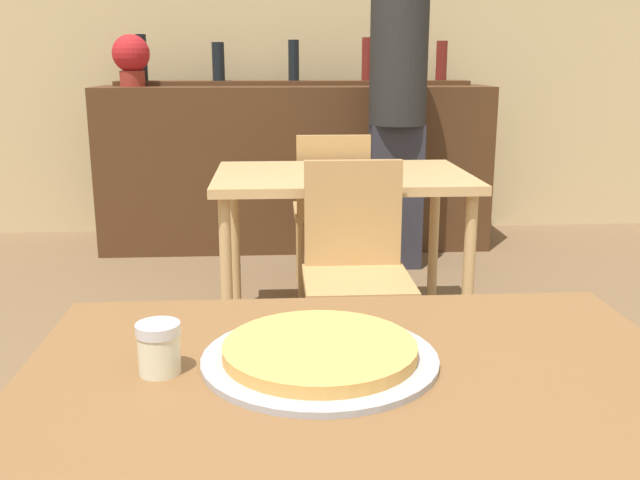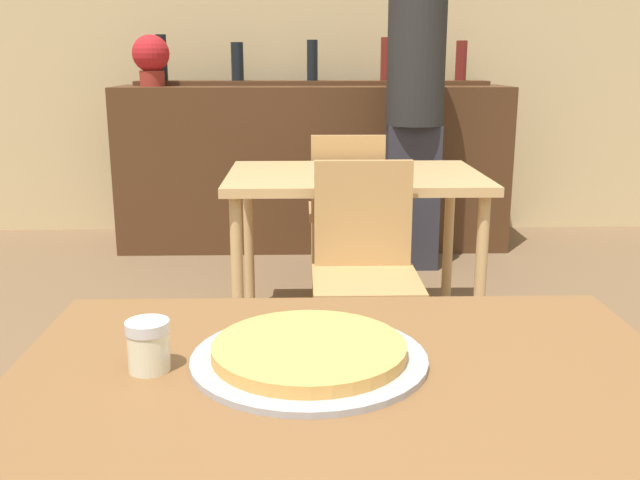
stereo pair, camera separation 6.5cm
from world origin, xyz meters
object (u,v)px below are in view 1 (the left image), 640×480
object	(u,v)px
chair_far_side_front	(355,260)
person_standing	(398,103)
pizza_tray	(320,353)
cheese_shaker	(159,348)
potted_plant	(131,57)
chair_far_side_back	(332,202)

from	to	relation	value
chair_far_side_front	person_standing	world-z (taller)	person_standing
chair_far_side_front	person_standing	bearing A→B (deg)	75.34
chair_far_side_front	pizza_tray	distance (m)	1.45
chair_far_side_front	cheese_shaker	size ratio (longest dim) A/B	9.73
potted_plant	chair_far_side_back	bearing A→B (deg)	-40.95
pizza_tray	cheese_shaker	world-z (taller)	cheese_shaker
person_standing	chair_far_side_back	bearing A→B (deg)	-129.73
pizza_tray	potted_plant	xyz separation A→B (m)	(-0.99, 3.60, 0.53)
chair_far_side_back	cheese_shaker	distance (m)	2.64
person_standing	potted_plant	world-z (taller)	person_standing
potted_plant	cheese_shaker	bearing A→B (deg)	-79.02
cheese_shaker	potted_plant	distance (m)	3.73
person_standing	pizza_tray	bearing A→B (deg)	-102.14
cheese_shaker	person_standing	size ratio (longest dim) A/B	0.05
chair_far_side_front	person_standing	size ratio (longest dim) A/B	0.48
chair_far_side_back	cheese_shaker	bearing A→B (deg)	78.85
chair_far_side_back	person_standing	xyz separation A→B (m)	(0.43, 0.52, 0.49)
chair_far_side_back	potted_plant	xyz separation A→B (m)	(-1.21, 1.05, 0.76)
pizza_tray	potted_plant	distance (m)	3.77
cheese_shaker	person_standing	xyz separation A→B (m)	(0.94, 3.10, 0.23)
chair_far_side_front	cheese_shaker	bearing A→B (deg)	-109.42
chair_far_side_front	person_standing	xyz separation A→B (m)	(0.43, 1.66, 0.49)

